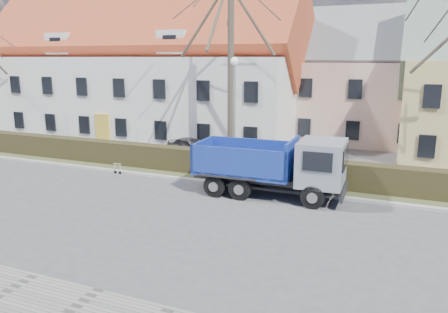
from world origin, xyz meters
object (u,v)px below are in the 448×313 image
at_px(dump_truck, 264,165).
at_px(parked_car_a, 192,147).
at_px(streetlight, 234,116).
at_px(cart_frame, 114,168).

relative_size(dump_truck, parked_car_a, 1.94).
distance_m(streetlight, parked_car_a, 5.36).
bearing_deg(parked_car_a, dump_truck, -111.79).
bearing_deg(cart_frame, streetlight, 24.38).
relative_size(cart_frame, parked_car_a, 0.20).
bearing_deg(dump_truck, cart_frame, 175.22).
distance_m(dump_truck, streetlight, 4.51).
bearing_deg(dump_truck, streetlight, 129.00).
distance_m(dump_truck, cart_frame, 8.72).
bearing_deg(cart_frame, dump_truck, -3.10).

